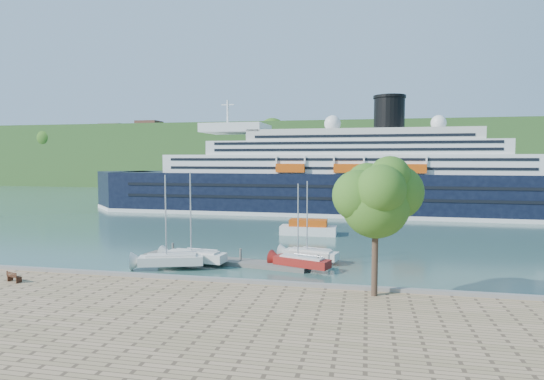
% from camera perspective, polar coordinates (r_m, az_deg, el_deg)
% --- Properties ---
extents(ground, '(400.00, 400.00, 0.00)m').
position_cam_1_polar(ground, '(39.10, -9.41, -12.43)').
color(ground, '#294945').
rests_on(ground, ground).
extents(far_hillside, '(400.00, 50.00, 24.00)m').
position_cam_1_polar(far_hillside, '(180.45, 7.52, 4.28)').
color(far_hillside, '#2F5E25').
rests_on(far_hillside, ground).
extents(quay_coping, '(220.00, 0.50, 0.30)m').
position_cam_1_polar(quay_coping, '(38.62, -9.54, -10.87)').
color(quay_coping, slate).
rests_on(quay_coping, promenade).
extents(cruise_ship, '(103.02, 16.27, 23.09)m').
position_cam_1_polar(cruise_ship, '(91.04, 7.57, 4.30)').
color(cruise_ship, black).
rests_on(cruise_ship, ground).
extents(park_bench, '(1.56, 1.02, 0.93)m').
position_cam_1_polar(park_bench, '(42.94, -29.60, -9.39)').
color(park_bench, '#452413').
rests_on(park_bench, promenade).
extents(promenade_tree, '(6.63, 6.63, 10.98)m').
position_cam_1_polar(promenade_tree, '(33.74, 12.85, -3.82)').
color(promenade_tree, '#32651A').
rests_on(promenade_tree, promenade).
extents(floating_pontoon, '(18.85, 5.62, 0.42)m').
position_cam_1_polar(floating_pontoon, '(48.84, -6.17, -8.81)').
color(floating_pontoon, slate).
rests_on(floating_pontoon, ground).
extents(sailboat_white_near, '(7.25, 2.81, 9.13)m').
position_cam_1_polar(sailboat_white_near, '(47.16, -9.64, -3.93)').
color(sailboat_white_near, silver).
rests_on(sailboat_white_near, ground).
extents(sailboat_red, '(6.53, 3.76, 8.15)m').
position_cam_1_polar(sailboat_red, '(44.75, 3.78, -4.94)').
color(sailboat_red, maroon).
rests_on(sailboat_red, ground).
extents(sailboat_white_far, '(6.62, 3.26, 8.24)m').
position_cam_1_polar(sailboat_white_far, '(48.13, 4.92, -4.26)').
color(sailboat_white_far, silver).
rests_on(sailboat_white_far, ground).
extents(tender_launch, '(8.13, 2.82, 2.24)m').
position_cam_1_polar(tender_launch, '(65.83, 4.57, -4.66)').
color(tender_launch, '#C4470B').
rests_on(tender_launch, ground).
extents(sailboat_extra, '(7.21, 3.94, 8.98)m').
position_cam_1_polar(sailboat_extra, '(45.98, -12.58, -4.26)').
color(sailboat_extra, silver).
rests_on(sailboat_extra, ground).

